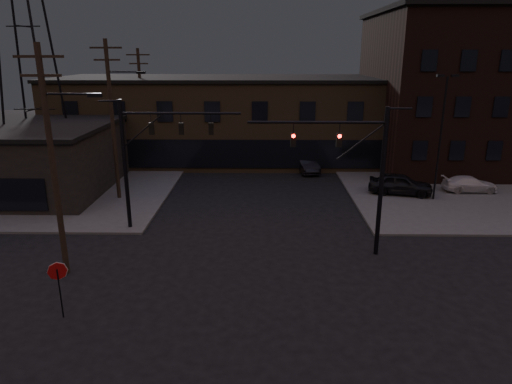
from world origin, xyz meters
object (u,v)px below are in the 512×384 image
car_crossing (306,164)px  stop_sign (58,277)px  parked_car_lot_a (400,184)px  traffic_signal_near (361,166)px  parked_car_lot_b (470,184)px  traffic_signal_far (145,150)px

car_crossing → stop_sign: bearing=-126.8°
stop_sign → parked_car_lot_a: size_ratio=0.52×
car_crossing → parked_car_lot_a: bearing=-58.5°
traffic_signal_near → parked_car_lot_b: 16.52m
stop_sign → parked_car_lot_a: (18.84, 17.20, -0.89)m
traffic_signal_far → parked_car_lot_a: traffic_signal_far is taller
traffic_signal_far → car_crossing: bearing=52.9°
traffic_signal_far → traffic_signal_near: bearing=-16.2°
traffic_signal_near → car_crossing: 18.57m
traffic_signal_near → parked_car_lot_a: traffic_signal_near is taller
traffic_signal_far → car_crossing: (11.02, 14.56, -4.28)m
parked_car_lot_b → car_crossing: (-12.18, 6.59, -0.01)m
traffic_signal_far → parked_car_lot_a: 19.41m
stop_sign → car_crossing: 27.47m
traffic_signal_near → car_crossing: traffic_signal_near is taller
parked_car_lot_a → parked_car_lot_b: 5.69m
traffic_signal_far → car_crossing: size_ratio=1.79×
stop_sign → car_crossing: bearing=63.4°
car_crossing → traffic_signal_far: bearing=-137.3°
traffic_signal_near → stop_sign: traffic_signal_near is taller
stop_sign → parked_car_lot_a: bearing=42.4°
parked_car_lot_b → car_crossing: size_ratio=0.92×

